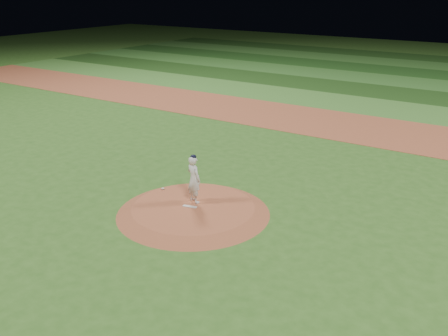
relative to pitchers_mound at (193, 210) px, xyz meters
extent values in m
plane|color=#31601F|center=(0.00, 0.00, -0.12)|extent=(120.00, 120.00, 0.00)
cube|color=#9C4E30|center=(0.00, 14.00, -0.12)|extent=(70.00, 6.00, 0.02)
cube|color=#3D7A2C|center=(0.00, 19.50, -0.12)|extent=(70.00, 5.00, 0.02)
cube|color=#1C4115|center=(0.00, 24.50, -0.12)|extent=(70.00, 5.00, 0.02)
cube|color=#326C27|center=(0.00, 29.50, -0.12)|extent=(70.00, 5.00, 0.02)
cube|color=#1B4416|center=(0.00, 34.50, -0.12)|extent=(70.00, 5.00, 0.02)
cube|color=#2F6625|center=(0.00, 39.50, -0.12)|extent=(70.00, 5.00, 0.02)
cube|color=#1B4315|center=(0.00, 44.50, -0.12)|extent=(70.00, 5.00, 0.02)
cone|color=#A25232|center=(0.00, 0.00, 0.00)|extent=(5.50, 5.50, 0.25)
cube|color=silver|center=(-0.09, -0.08, 0.14)|extent=(0.54, 0.26, 0.03)
ellipsoid|color=silver|center=(-1.93, 0.61, 0.16)|extent=(0.12, 0.12, 0.07)
imported|color=white|center=(-0.22, 0.36, 1.01)|extent=(0.74, 0.59, 1.76)
ellipsoid|color=black|center=(-0.22, 0.36, 1.87)|extent=(0.22, 0.22, 0.15)
camera|label=1|loc=(9.84, -12.94, 7.72)|focal=40.00mm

